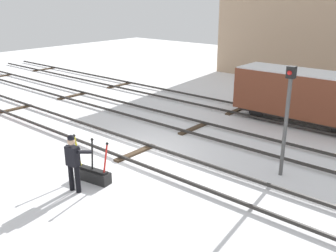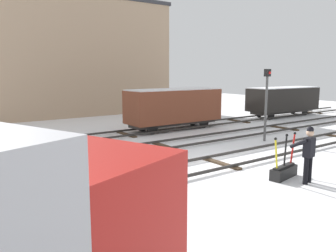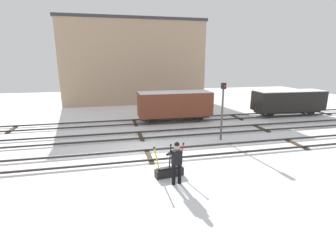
# 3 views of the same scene
# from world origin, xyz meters

# --- Properties ---
(ground_plane) EXTENTS (60.00, 60.00, 0.00)m
(ground_plane) POSITION_xyz_m (0.00, 0.00, 0.00)
(ground_plane) COLOR white
(track_main_line) EXTENTS (44.00, 1.94, 0.18)m
(track_main_line) POSITION_xyz_m (0.00, 0.00, 0.11)
(track_main_line) COLOR #2D2B28
(track_main_line) RESTS_ON ground_plane
(track_siding_near) EXTENTS (44.00, 1.94, 0.18)m
(track_siding_near) POSITION_xyz_m (0.00, 3.59, 0.11)
(track_siding_near) COLOR #2D2B28
(track_siding_near) RESTS_ON ground_plane
(track_siding_far) EXTENTS (44.00, 1.94, 0.18)m
(track_siding_far) POSITION_xyz_m (0.00, 7.28, 0.11)
(track_siding_far) COLOR #2D2B28
(track_siding_far) RESTS_ON ground_plane
(switch_lever_frame) EXTENTS (1.40, 0.56, 1.45)m
(switch_lever_frame) POSITION_xyz_m (0.51, -2.38, 0.25)
(switch_lever_frame) COLOR black
(switch_lever_frame) RESTS_ON ground_plane
(rail_worker) EXTENTS (0.61, 0.73, 1.78)m
(rail_worker) POSITION_xyz_m (0.64, -3.12, 1.01)
(rail_worker) COLOR black
(rail_worker) RESTS_ON ground_plane
(signal_post) EXTENTS (0.24, 0.32, 3.55)m
(signal_post) POSITION_xyz_m (4.82, 1.85, 2.20)
(signal_post) COLOR #4C4C4C
(signal_post) RESTS_ON ground_plane
(apartment_building) EXTENTS (15.98, 5.93, 9.25)m
(apartment_building) POSITION_xyz_m (1.05, 18.55, 4.63)
(apartment_building) COLOR tan
(apartment_building) RESTS_ON ground_plane
(freight_car_back_track) EXTENTS (6.31, 2.21, 2.24)m
(freight_car_back_track) POSITION_xyz_m (13.73, 7.28, 1.30)
(freight_car_back_track) COLOR #2D2B28
(freight_car_back_track) RESTS_ON ground_plane
(freight_car_near_switch) EXTENTS (5.87, 1.96, 2.42)m
(freight_car_near_switch) POSITION_xyz_m (3.23, 7.28, 1.39)
(freight_car_near_switch) COLOR #2D2B28
(freight_car_near_switch) RESTS_ON ground_plane
(perched_bird_roof_left) EXTENTS (0.28, 0.19, 0.13)m
(perched_bird_roof_left) POSITION_xyz_m (1.89, 18.72, 9.31)
(perched_bird_roof_left) COLOR #514C47
(perched_bird_roof_left) RESTS_ON apartment_building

